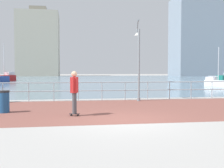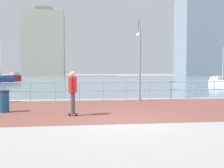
{
  "view_description": "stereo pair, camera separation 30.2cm",
  "coord_description": "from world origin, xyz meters",
  "views": [
    {
      "loc": [
        -1.78,
        -9.15,
        1.73
      ],
      "look_at": [
        0.21,
        3.94,
        1.1
      ],
      "focal_mm": 42.91,
      "sensor_mm": 36.0,
      "label": 1
    },
    {
      "loc": [
        -1.48,
        -9.19,
        1.73
      ],
      "look_at": [
        0.21,
        3.94,
        1.1
      ],
      "focal_mm": 42.91,
      "sensor_mm": 36.0,
      "label": 2
    }
  ],
  "objects": [
    {
      "name": "skateboarder",
      "position": [
        -1.68,
        1.23,
        1.05
      ],
      "size": [
        0.41,
        0.56,
        1.74
      ],
      "color": "black",
      "rests_on": "ground"
    },
    {
      "name": "sailboat_red",
      "position": [
        14.96,
        19.65,
        0.43
      ],
      "size": [
        2.15,
        3.34,
        4.5
      ],
      "color": "white",
      "rests_on": "ground"
    },
    {
      "name": "ground",
      "position": [
        0.0,
        40.0,
        0.0
      ],
      "size": [
        220.0,
        220.0,
        0.0
      ],
      "primitive_type": "plane",
      "color": "#ADAAA5"
    },
    {
      "name": "tower_glass",
      "position": [
        42.95,
        81.39,
        13.94
      ],
      "size": [
        17.57,
        11.94,
        29.53
      ],
      "color": "#8493A3",
      "rests_on": "ground"
    },
    {
      "name": "sailboat_ivory",
      "position": [
        -13.07,
        33.04,
        0.62
      ],
      "size": [
        3.08,
        4.81,
        6.48
      ],
      "color": "#284799",
      "rests_on": "ground"
    },
    {
      "name": "tower_brick",
      "position": [
        -13.26,
        89.56,
        11.37
      ],
      "size": [
        14.22,
        12.36,
        24.39
      ],
      "color": "#B2AD99",
      "rests_on": "ground"
    },
    {
      "name": "trash_bin",
      "position": [
        -4.58,
        2.52,
        0.47
      ],
      "size": [
        0.46,
        0.46,
        0.93
      ],
      "color": "navy",
      "rests_on": "ground"
    },
    {
      "name": "waterfront_railing",
      "position": [
        -0.0,
        6.57,
        0.76
      ],
      "size": [
        25.25,
        0.06,
        1.11
      ],
      "color": "#9EADB7",
      "rests_on": "ground"
    },
    {
      "name": "brick_paving",
      "position": [
        0.0,
        2.96,
        0.0
      ],
      "size": [
        28.0,
        7.23,
        0.01
      ],
      "primitive_type": "cube",
      "color": "brown",
      "rests_on": "ground"
    },
    {
      "name": "harbor_water",
      "position": [
        0.0,
        51.57,
        0.0
      ],
      "size": [
        180.0,
        88.0,
        0.0
      ],
      "primitive_type": "cube",
      "color": "#6B899E",
      "rests_on": "ground"
    },
    {
      "name": "lamppost",
      "position": [
        2.1,
        6.15,
        2.63
      ],
      "size": [
        0.36,
        0.82,
        4.76
      ],
      "color": "gray",
      "rests_on": "ground"
    },
    {
      "name": "sailboat_teal",
      "position": [
        -13.42,
        40.34,
        0.65
      ],
      "size": [
        3.32,
        5.01,
        6.77
      ],
      "color": "#B21E1E",
      "rests_on": "ground"
    }
  ]
}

